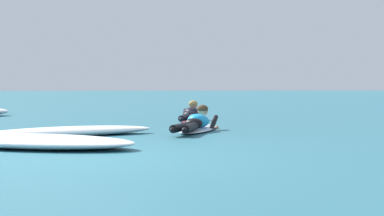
% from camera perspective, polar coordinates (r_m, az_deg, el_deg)
% --- Properties ---
extents(ground_plane, '(120.00, 120.00, 0.00)m').
position_cam_1_polar(ground_plane, '(18.23, -9.02, -0.71)').
color(ground_plane, '#2D6B7A').
extents(surfer_near, '(1.25, 2.51, 0.54)m').
position_cam_1_polar(surfer_near, '(12.17, 0.37, -1.44)').
color(surfer_near, silver).
rests_on(surfer_near, ground).
extents(surfer_far, '(0.91, 2.57, 0.53)m').
position_cam_1_polar(surfer_far, '(15.40, -0.07, -0.68)').
color(surfer_far, '#E54C66').
rests_on(surfer_far, ground).
extents(whitewater_mid_left, '(3.07, 1.82, 0.17)m').
position_cam_1_polar(whitewater_mid_left, '(11.35, -10.65, -2.06)').
color(whitewater_mid_left, white).
rests_on(whitewater_mid_left, ground).
extents(whitewater_mid_right, '(3.17, 2.25, 0.19)m').
position_cam_1_polar(whitewater_mid_right, '(9.41, -13.40, -2.89)').
color(whitewater_mid_right, white).
rests_on(whitewater_mid_right, ground).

